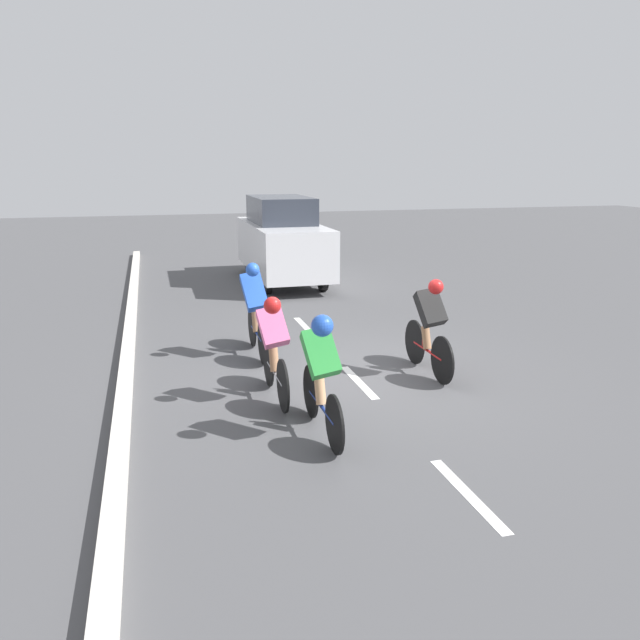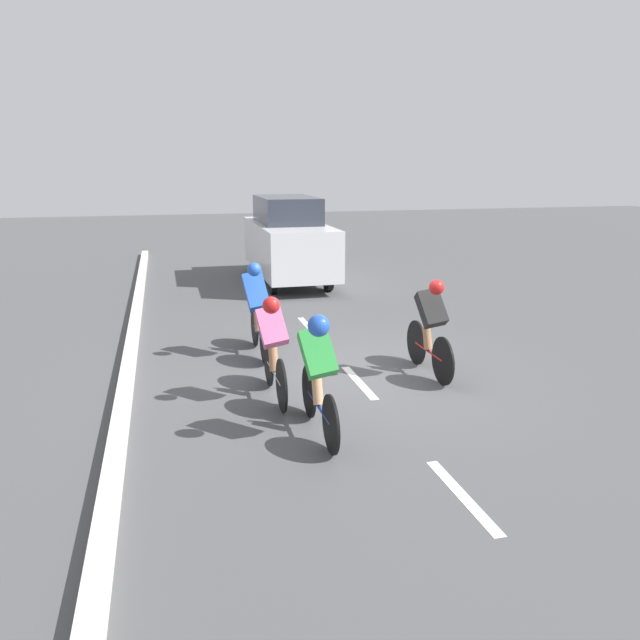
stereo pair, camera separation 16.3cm
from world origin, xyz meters
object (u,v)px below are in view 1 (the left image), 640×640
cyclist_green (321,370)px  cyclist_black (430,324)px  cyclist_pink (274,345)px  support_car (282,240)px  cyclist_blue (255,307)px

cyclist_green → cyclist_black: bearing=-141.5°
cyclist_pink → support_car: support_car is taller
cyclist_black → support_car: 7.78m
cyclist_pink → cyclist_blue: bearing=-92.6°
cyclist_blue → cyclist_green: bearing=93.6°
cyclist_green → support_car: (-1.55, -9.40, 0.29)m
cyclist_black → cyclist_green: (2.08, 1.65, 0.04)m
cyclist_black → cyclist_blue: 2.77m
cyclist_blue → cyclist_black: bearing=145.3°
cyclist_green → support_car: bearing=-99.3°
cyclist_blue → cyclist_pink: 1.97m
cyclist_black → cyclist_pink: 2.40m
cyclist_blue → support_car: 6.42m
cyclist_black → support_car: size_ratio=0.36×
cyclist_blue → support_car: bearing=-105.8°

